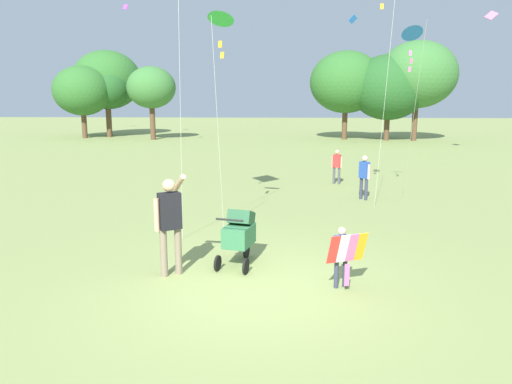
# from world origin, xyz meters

# --- Properties ---
(ground_plane) EXTENTS (120.00, 120.00, 0.00)m
(ground_plane) POSITION_xyz_m (0.00, 0.00, 0.00)
(ground_plane) COLOR #849351
(treeline_distant) EXTENTS (38.59, 7.56, 6.55)m
(treeline_distant) POSITION_xyz_m (0.48, 27.01, 3.81)
(treeline_distant) COLOR brown
(treeline_distant) RESTS_ON ground
(child_with_butterfly_kite) EXTENTS (0.65, 0.46, 0.99)m
(child_with_butterfly_kite) POSITION_xyz_m (1.37, 0.09, 0.61)
(child_with_butterfly_kite) COLOR #33384C
(child_with_butterfly_kite) RESTS_ON ground
(person_adult_flyer) EXTENTS (0.52, 0.65, 1.74)m
(person_adult_flyer) POSITION_xyz_m (-1.45, 0.54, 1.00)
(person_adult_flyer) COLOR #7F705B
(person_adult_flyer) RESTS_ON ground
(stroller) EXTENTS (0.70, 1.12, 1.03)m
(stroller) POSITION_xyz_m (-0.34, 1.09, 0.61)
(stroller) COLOR black
(stroller) RESTS_ON ground
(kite_orange_delta) EXTENTS (0.69, 1.74, 4.75)m
(kite_orange_delta) POSITION_xyz_m (-0.89, 3.43, 4.54)
(kite_orange_delta) COLOR green
(kite_orange_delta) RESTS_ON ground
(kite_blue_high) EXTENTS (0.96, 3.89, 4.92)m
(kite_blue_high) POSITION_xyz_m (4.03, 7.00, 4.64)
(kite_blue_high) COLOR blue
(kite_blue_high) RESTS_ON ground
(person_red_shirt) EXTENTS (0.30, 0.35, 1.30)m
(person_red_shirt) POSITION_xyz_m (2.85, 6.86, 0.77)
(person_red_shirt) COLOR #33384C
(person_red_shirt) RESTS_ON ground
(person_sitting_far) EXTENTS (0.35, 0.26, 1.19)m
(person_sitting_far) POSITION_xyz_m (2.36, 9.39, 0.70)
(person_sitting_far) COLOR #4C4C51
(person_sitting_far) RESTS_ON ground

